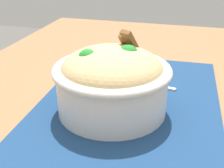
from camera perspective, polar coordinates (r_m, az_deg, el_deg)
table at (r=0.61m, az=3.42°, el=-9.71°), size 1.18×0.81×0.77m
placemat at (r=0.55m, az=2.97°, el=-3.71°), size 0.48×0.34×0.00m
bowl at (r=0.50m, az=0.01°, el=0.92°), size 0.20×0.20×0.14m
fork at (r=0.62m, az=6.12°, el=0.17°), size 0.04×0.12×0.00m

